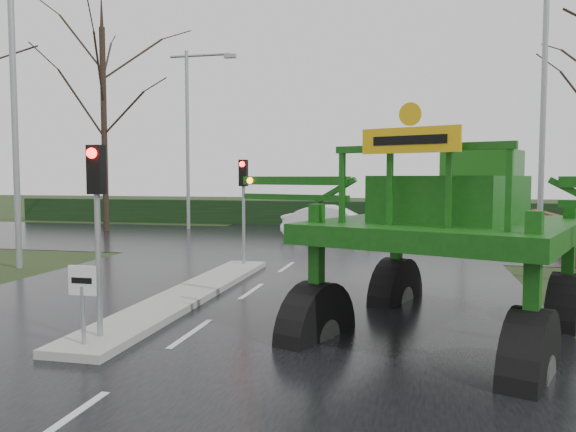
% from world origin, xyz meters
% --- Properties ---
extents(ground, '(140.00, 140.00, 0.00)m').
position_xyz_m(ground, '(0.00, 0.00, 0.00)').
color(ground, black).
rests_on(ground, ground).
extents(road_main, '(14.00, 80.00, 0.02)m').
position_xyz_m(road_main, '(0.00, 10.00, 0.00)').
color(road_main, black).
rests_on(road_main, ground).
extents(road_cross, '(80.00, 12.00, 0.02)m').
position_xyz_m(road_cross, '(0.00, 16.00, 0.01)').
color(road_cross, black).
rests_on(road_cross, ground).
extents(median_island, '(1.20, 10.00, 0.16)m').
position_xyz_m(median_island, '(-1.30, 3.00, 0.09)').
color(median_island, gray).
rests_on(median_island, ground).
extents(hedge_row, '(44.00, 0.90, 1.50)m').
position_xyz_m(hedge_row, '(0.00, 24.00, 0.75)').
color(hedge_row, black).
rests_on(hedge_row, ground).
extents(brick_wall, '(0.40, 20.00, 1.20)m').
position_xyz_m(brick_wall, '(10.50, 16.00, 0.60)').
color(brick_wall, '#592D1E').
rests_on(brick_wall, ground).
extents(keep_left_sign, '(0.50, 0.07, 1.35)m').
position_xyz_m(keep_left_sign, '(-1.30, -1.50, 1.06)').
color(keep_left_sign, gray).
rests_on(keep_left_sign, ground).
extents(traffic_signal_near, '(0.26, 0.33, 3.52)m').
position_xyz_m(traffic_signal_near, '(-1.30, -1.01, 2.59)').
color(traffic_signal_near, gray).
rests_on(traffic_signal_near, ground).
extents(traffic_signal_mid, '(0.26, 0.33, 3.52)m').
position_xyz_m(traffic_signal_mid, '(-1.30, 7.49, 2.59)').
color(traffic_signal_mid, gray).
rests_on(traffic_signal_mid, ground).
extents(traffic_signal_far, '(0.26, 0.33, 3.52)m').
position_xyz_m(traffic_signal_far, '(6.50, 20.01, 2.59)').
color(traffic_signal_far, gray).
rests_on(traffic_signal_far, ground).
extents(street_light_left_near, '(3.85, 0.30, 10.00)m').
position_xyz_m(street_light_left_near, '(-8.19, 6.00, 5.99)').
color(street_light_left_near, gray).
rests_on(street_light_left_near, ground).
extents(street_light_right, '(3.85, 0.30, 10.00)m').
position_xyz_m(street_light_right, '(8.19, 12.00, 5.99)').
color(street_light_right, gray).
rests_on(street_light_right, ground).
extents(street_light_left_far, '(3.85, 0.30, 10.00)m').
position_xyz_m(street_light_left_far, '(-8.19, 20.00, 5.99)').
color(street_light_left_far, gray).
rests_on(street_light_left_far, ground).
extents(tree_left_far, '(7.70, 7.70, 13.26)m').
position_xyz_m(tree_left_far, '(-12.50, 18.00, 7.15)').
color(tree_left_far, black).
rests_on(tree_left_far, ground).
extents(crop_sprayer, '(8.75, 6.94, 5.20)m').
position_xyz_m(crop_sprayer, '(2.43, 0.59, 2.46)').
color(crop_sprayer, black).
rests_on(crop_sprayer, ground).
extents(white_sedan, '(4.92, 1.93, 1.60)m').
position_xyz_m(white_sedan, '(0.35, 16.52, 0.00)').
color(white_sedan, silver).
rests_on(white_sedan, ground).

